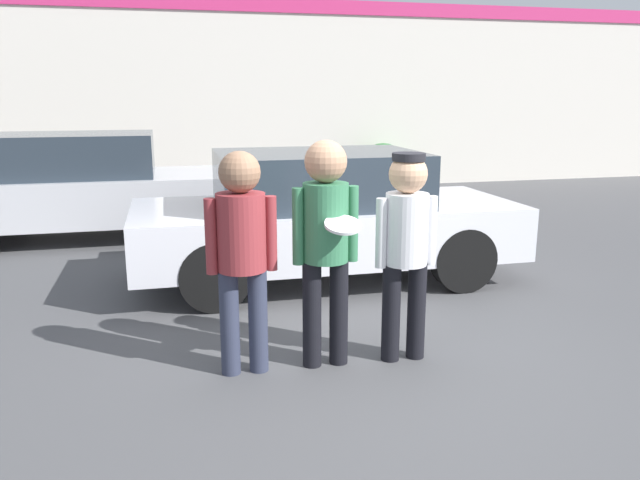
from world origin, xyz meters
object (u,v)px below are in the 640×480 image
shrub (383,166)px  person_middle_with_frisbee (326,233)px  person_left (242,243)px  parked_car_near (324,216)px  person_right (406,238)px  parked_car_far (81,187)px

shrub → person_middle_with_frisbee: bearing=-112.1°
person_left → parked_car_near: size_ratio=0.40×
person_right → parked_car_near: bearing=92.0°
person_left → person_middle_with_frisbee: person_middle_with_frisbee is taller
parked_car_far → parked_car_near: bearing=-44.8°
shrub → person_left: bearing=-115.6°
person_right → parked_car_far: 6.18m
person_middle_with_frisbee → parked_car_near: 2.42m
person_right → shrub: size_ratio=1.60×
person_middle_with_frisbee → parked_car_far: bearing=114.7°
parked_car_near → person_middle_with_frisbee: bearing=-103.7°
person_left → parked_car_near: (1.22, 2.31, -0.28)m
parked_car_near → shrub: bearing=65.2°
person_middle_with_frisbee → parked_car_near: bearing=76.3°
parked_car_near → parked_car_far: size_ratio=1.00×
person_middle_with_frisbee → person_right: 0.65m
person_right → shrub: 9.40m
person_right → parked_car_far: bearing=120.0°
person_left → parked_car_near: bearing=62.2°
person_right → parked_car_near: 2.38m
person_left → parked_car_far: 5.60m
person_middle_with_frisbee → parked_car_near: person_middle_with_frisbee is taller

